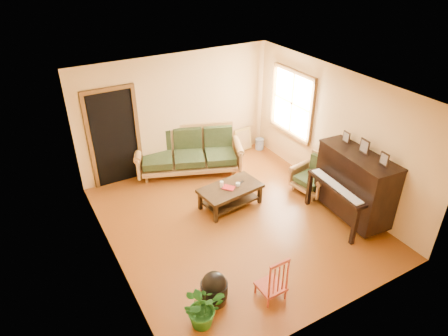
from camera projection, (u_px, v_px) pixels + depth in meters
floor at (235, 221)px, 7.55m from camera, size 5.00×5.00×0.00m
doorway at (114, 139)px, 8.27m from camera, size 1.08×0.16×2.05m
window at (292, 103)px, 8.71m from camera, size 0.12×1.36×1.46m
sofa at (189, 152)px, 8.88m from camera, size 2.51×1.75×0.99m
coffee_table at (230, 196)px, 7.87m from camera, size 1.28×0.79×0.44m
armchair at (313, 176)px, 8.23m from camera, size 0.84×0.87×0.77m
piano at (355, 186)px, 7.36m from camera, size 1.02×1.60×1.35m
footstool at (214, 291)px, 5.82m from camera, size 0.47×0.47×0.38m
red_chair at (272, 276)px, 5.79m from camera, size 0.38×0.41×0.80m
leaning_frame at (243, 139)px, 9.87m from camera, size 0.45×0.11×0.60m
ceramic_crock at (260, 144)px, 10.02m from camera, size 0.24×0.24×0.27m
potted_plant at (203, 307)px, 5.41m from camera, size 0.61×0.54×0.64m
book at (227, 190)px, 7.65m from camera, size 0.28×0.29×0.02m
candle at (222, 184)px, 7.73m from camera, size 0.08×0.08×0.12m
glass_jar at (238, 184)px, 7.79m from camera, size 0.11×0.11×0.06m
remote at (241, 182)px, 7.89m from camera, size 0.15×0.09×0.02m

